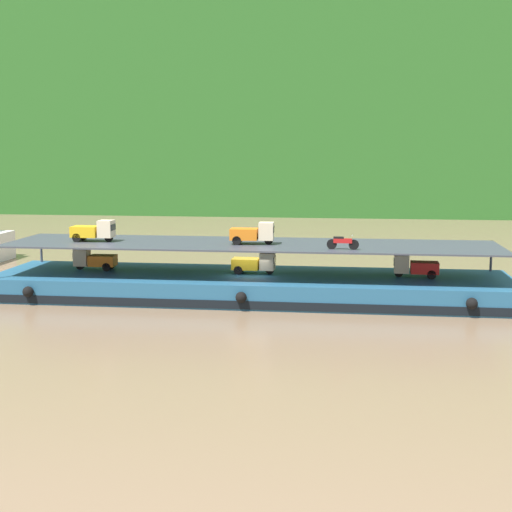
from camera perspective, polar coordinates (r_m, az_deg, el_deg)
name	(u,v)px	position (r m, az deg, el deg)	size (l,w,h in m)	color
ground_plane	(250,298)	(45.35, -0.45, -3.37)	(400.00, 400.00, 0.00)	#7F664C
hillside_far_bank	(311,61)	(115.71, 4.46, 15.37)	(114.86, 33.53, 41.32)	#286023
cargo_barge	(250,286)	(45.18, -0.45, -2.44)	(32.58, 8.17, 1.50)	#23567A
cargo_rack	(250,244)	(44.77, -0.45, 0.95)	(30.98, 6.84, 2.00)	#383D47
mini_truck_lower_stern	(94,259)	(47.97, -12.86, -0.27)	(2.79, 1.28, 1.38)	orange
mini_truck_lower_aft	(254,263)	(45.29, -0.12, -0.56)	(2.78, 1.26, 1.38)	gold
mini_truck_lower_mid	(415,266)	(45.07, 12.67, -0.82)	(2.78, 1.27, 1.38)	red
mini_truck_upper_stern	(94,231)	(46.86, -12.90, 1.99)	(2.76, 1.23, 1.38)	gold
mini_truck_upper_mid	(253,233)	(44.31, -0.24, 1.85)	(2.77, 1.25, 1.38)	orange
motorcycle_upper_port	(342,242)	(42.27, 6.96, 1.11)	(1.90, 0.55, 0.87)	black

